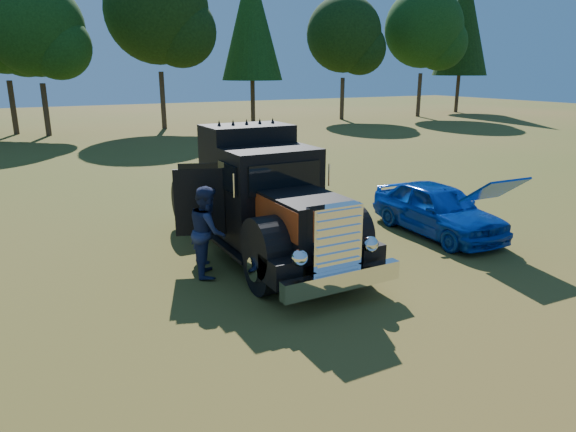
# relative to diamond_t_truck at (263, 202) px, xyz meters

# --- Properties ---
(ground) EXTENTS (120.00, 120.00, 0.00)m
(ground) POSITION_rel_diamond_t_truck_xyz_m (1.26, -1.91, -1.28)
(ground) COLOR #3D5117
(ground) RESTS_ON ground
(treeline) EXTENTS (72.10, 24.16, 13.84)m
(treeline) POSITION_rel_diamond_t_truck_xyz_m (-1.53, 25.79, 6.35)
(treeline) COLOR #2D2116
(treeline) RESTS_ON ground
(diamond_t_truck) EXTENTS (3.32, 7.16, 3.00)m
(diamond_t_truck) POSITION_rel_diamond_t_truck_xyz_m (0.00, 0.00, 0.00)
(diamond_t_truck) COLOR black
(diamond_t_truck) RESTS_ON ground
(hotrod_coupe) EXTENTS (1.82, 4.27, 1.89)m
(hotrod_coupe) POSITION_rel_diamond_t_truck_xyz_m (4.78, -0.81, -0.58)
(hotrod_coupe) COLOR #0B0691
(hotrod_coupe) RESTS_ON ground
(spectator_near) EXTENTS (0.54, 0.69, 1.69)m
(spectator_near) POSITION_rel_diamond_t_truck_xyz_m (-1.51, 0.17, -0.44)
(spectator_near) COLOR #20244C
(spectator_near) RESTS_ON ground
(spectator_far) EXTENTS (0.99, 1.12, 1.95)m
(spectator_far) POSITION_rel_diamond_t_truck_xyz_m (-1.59, -0.60, -0.31)
(spectator_far) COLOR #1F2B49
(spectator_far) RESTS_ON ground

